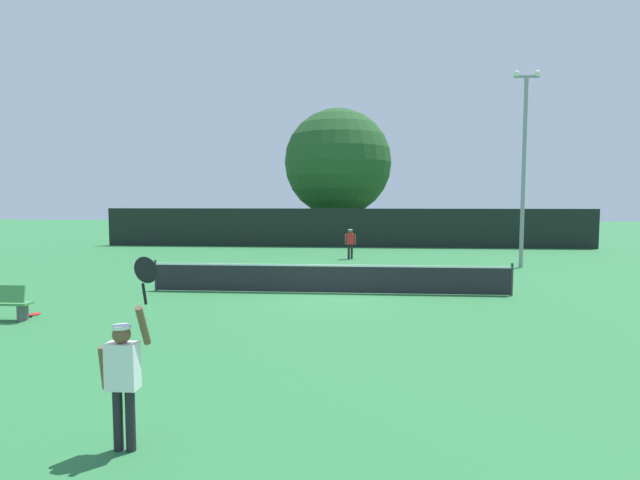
% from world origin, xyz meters
% --- Properties ---
extents(ground_plane, '(120.00, 120.00, 0.00)m').
position_xyz_m(ground_plane, '(0.00, 0.00, 0.00)').
color(ground_plane, '#2D723D').
extents(tennis_net, '(12.02, 0.08, 1.07)m').
position_xyz_m(tennis_net, '(0.00, 0.00, 0.51)').
color(tennis_net, '#232328').
rests_on(tennis_net, ground).
extents(perimeter_fence, '(32.39, 0.12, 2.55)m').
position_xyz_m(perimeter_fence, '(0.00, 16.74, 1.28)').
color(perimeter_fence, black).
rests_on(perimeter_fence, ground).
extents(player_serving, '(0.68, 0.38, 2.42)m').
position_xyz_m(player_serving, '(-1.85, -10.86, 1.05)').
color(player_serving, white).
rests_on(player_serving, ground).
extents(player_receiving, '(0.57, 0.23, 1.58)m').
position_xyz_m(player_receiving, '(0.52, 9.88, 0.96)').
color(player_receiving, red).
rests_on(player_receiving, ground).
extents(tennis_ball, '(0.07, 0.07, 0.07)m').
position_xyz_m(tennis_ball, '(1.47, 1.72, 0.03)').
color(tennis_ball, '#CCE033').
rests_on(tennis_ball, ground).
extents(spare_racket, '(0.28, 0.52, 0.04)m').
position_xyz_m(spare_racket, '(-7.78, -3.88, 0.02)').
color(spare_racket, black).
rests_on(spare_racket, ground).
extents(light_pole, '(1.18, 0.28, 8.91)m').
position_xyz_m(light_pole, '(8.44, 7.12, 5.03)').
color(light_pole, gray).
rests_on(light_pole, ground).
extents(large_tree, '(8.21, 8.21, 10.09)m').
position_xyz_m(large_tree, '(-0.73, 22.55, 5.97)').
color(large_tree, brown).
rests_on(large_tree, ground).
extents(parked_car_near, '(1.92, 4.21, 1.69)m').
position_xyz_m(parked_car_near, '(-8.51, 25.09, 0.78)').
color(parked_car_near, white).
rests_on(parked_car_near, ground).
extents(parked_car_mid, '(2.31, 4.37, 1.69)m').
position_xyz_m(parked_car_mid, '(2.24, 21.87, 0.78)').
color(parked_car_mid, white).
rests_on(parked_car_mid, ground).
extents(parked_car_far, '(2.12, 4.29, 1.69)m').
position_xyz_m(parked_car_far, '(10.37, 22.55, 0.78)').
color(parked_car_far, black).
rests_on(parked_car_far, ground).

